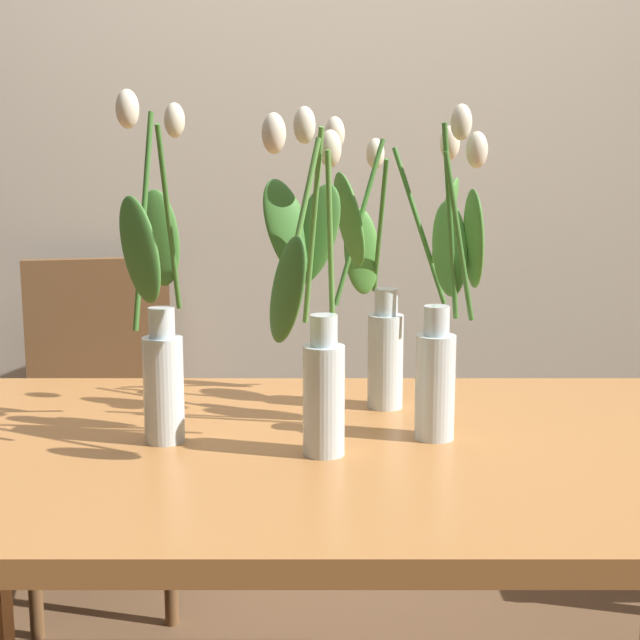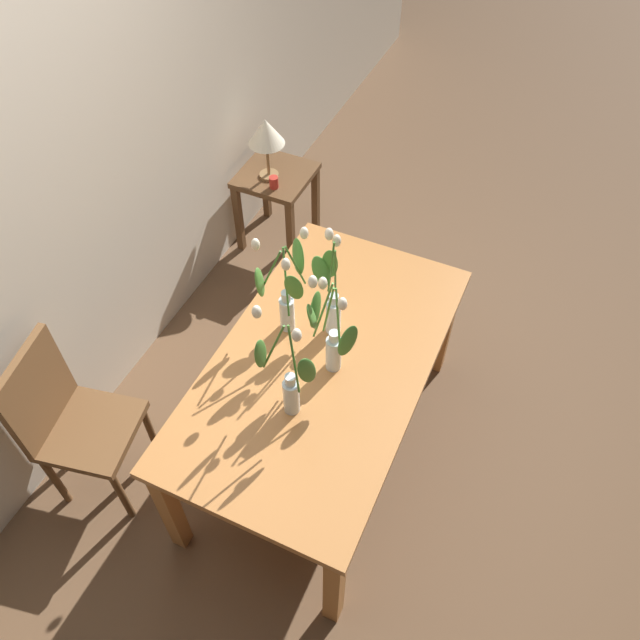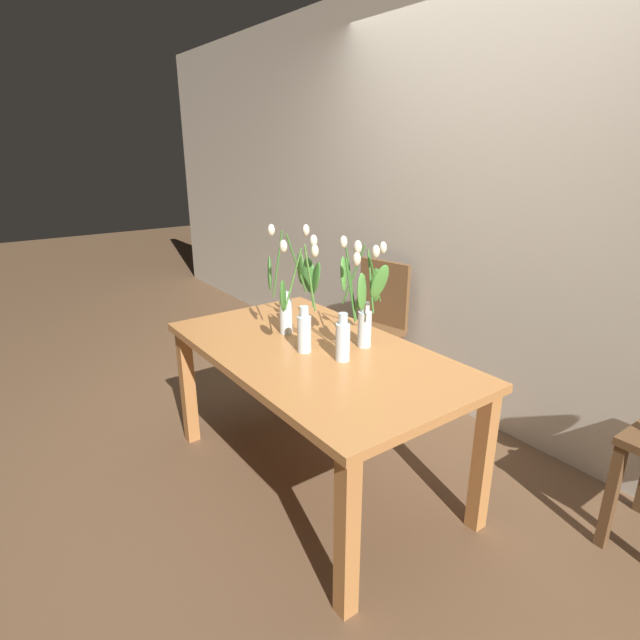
{
  "view_description": "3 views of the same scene",
  "coord_description": "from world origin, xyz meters",
  "px_view_note": "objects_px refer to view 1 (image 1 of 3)",
  "views": [
    {
      "loc": [
        -0.02,
        -1.49,
        1.23
      ],
      "look_at": [
        -0.02,
        0.07,
        0.94
      ],
      "focal_mm": 51.85,
      "sensor_mm": 36.0,
      "label": 1
    },
    {
      "loc": [
        -1.5,
        -0.68,
        2.95
      ],
      "look_at": [
        0.07,
        0.05,
        0.91
      ],
      "focal_mm": 35.2,
      "sensor_mm": 36.0,
      "label": 2
    },
    {
      "loc": [
        1.85,
        -1.32,
        1.68
      ],
      "look_at": [
        -0.03,
        0.05,
        0.87
      ],
      "focal_mm": 28.18,
      "sensor_mm": 36.0,
      "label": 3
    }
  ],
  "objects_px": {
    "tulip_vase_0": "(317,324)",
    "tulip_vase_3": "(389,297)",
    "tulip_vase_2": "(163,330)",
    "dining_chair": "(104,409)",
    "tulip_vase_1": "(448,330)",
    "dining_table": "(333,494)"
  },
  "relations": [
    {
      "from": "tulip_vase_0",
      "to": "tulip_vase_1",
      "type": "distance_m",
      "value": 0.24
    },
    {
      "from": "tulip_vase_1",
      "to": "tulip_vase_3",
      "type": "relative_size",
      "value": 1.03
    },
    {
      "from": "tulip_vase_0",
      "to": "tulip_vase_3",
      "type": "xyz_separation_m",
      "value": [
        0.13,
        0.27,
        0.0
      ]
    },
    {
      "from": "tulip_vase_2",
      "to": "dining_chair",
      "type": "bearing_deg",
      "value": 109.67
    },
    {
      "from": "dining_chair",
      "to": "tulip_vase_1",
      "type": "bearing_deg",
      "value": -48.22
    },
    {
      "from": "tulip_vase_0",
      "to": "tulip_vase_3",
      "type": "relative_size",
      "value": 1.02
    },
    {
      "from": "tulip_vase_0",
      "to": "tulip_vase_2",
      "type": "bearing_deg",
      "value": 166.03
    },
    {
      "from": "tulip_vase_2",
      "to": "dining_chair",
      "type": "xyz_separation_m",
      "value": [
        -0.34,
        0.94,
        -0.41
      ]
    },
    {
      "from": "dining_table",
      "to": "tulip_vase_3",
      "type": "xyz_separation_m",
      "value": [
        0.11,
        0.22,
        0.3
      ]
    },
    {
      "from": "tulip_vase_0",
      "to": "dining_chair",
      "type": "height_order",
      "value": "tulip_vase_0"
    },
    {
      "from": "dining_table",
      "to": "tulip_vase_1",
      "type": "height_order",
      "value": "tulip_vase_1"
    },
    {
      "from": "dining_table",
      "to": "tulip_vase_0",
      "type": "relative_size",
      "value": 2.88
    },
    {
      "from": "dining_table",
      "to": "dining_chair",
      "type": "bearing_deg",
      "value": 122.9
    },
    {
      "from": "tulip_vase_0",
      "to": "tulip_vase_3",
      "type": "distance_m",
      "value": 0.3
    },
    {
      "from": "tulip_vase_1",
      "to": "tulip_vase_3",
      "type": "distance_m",
      "value": 0.2
    },
    {
      "from": "dining_chair",
      "to": "tulip_vase_0",
      "type": "bearing_deg",
      "value": -59.44
    },
    {
      "from": "tulip_vase_3",
      "to": "dining_chair",
      "type": "bearing_deg",
      "value": 134.71
    },
    {
      "from": "tulip_vase_1",
      "to": "tulip_vase_0",
      "type": "bearing_deg",
      "value": -157.34
    },
    {
      "from": "tulip_vase_1",
      "to": "tulip_vase_2",
      "type": "height_order",
      "value": "tulip_vase_2"
    },
    {
      "from": "tulip_vase_3",
      "to": "tulip_vase_1",
      "type": "bearing_deg",
      "value": -63.66
    },
    {
      "from": "tulip_vase_2",
      "to": "tulip_vase_3",
      "type": "distance_m",
      "value": 0.44
    },
    {
      "from": "tulip_vase_1",
      "to": "tulip_vase_3",
      "type": "bearing_deg",
      "value": 116.34
    }
  ]
}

